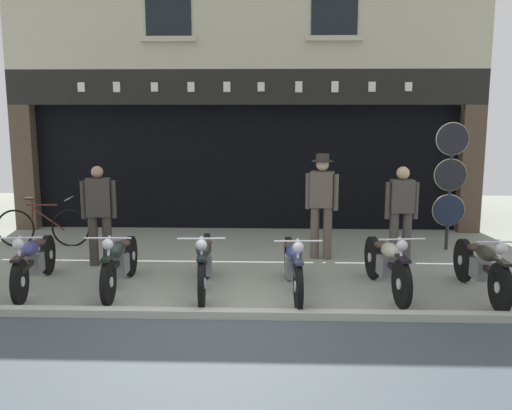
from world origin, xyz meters
The scene contains 14 objects.
ground centered at (0.00, -0.98, -0.04)m, with size 21.66×22.00×0.18m.
shop_facade centered at (0.00, 7.03, 1.67)m, with size 9.96×4.42×6.04m.
motorcycle_far_left centered at (-2.81, 1.15, 0.41)m, with size 0.62×2.00×0.90m.
motorcycle_left centered at (-1.57, 1.14, 0.42)m, with size 0.62×1.94×0.90m.
motorcycle_center_left centered at (-0.36, 1.09, 0.43)m, with size 0.62×2.09×0.93m.
motorcycle_center centered at (0.89, 1.04, 0.42)m, with size 0.62×2.03×0.91m.
motorcycle_center_right centered at (2.20, 1.15, 0.42)m, with size 0.62×1.95×0.91m.
motorcycle_right centered at (3.47, 1.04, 0.42)m, with size 0.62×1.94×0.91m.
salesman_left centered at (-2.22, 2.38, 0.90)m, with size 0.55×0.28×1.64m.
shopkeeper_center centered at (1.42, 2.92, 1.01)m, with size 0.55×0.36×1.79m.
salesman_right centered at (2.76, 2.90, 0.88)m, with size 0.56×0.25×1.59m.
tyre_sign_pole centered at (3.75, 3.61, 1.34)m, with size 0.58×0.06×2.30m.
advert_board_near centered at (-1.32, 5.40, 1.60)m, with size 0.77×0.03×0.98m.
leaning_bicycle centered at (-3.69, 3.63, 0.38)m, with size 1.73×0.50×0.95m.
Camera 1 is at (0.64, -6.72, 2.62)m, focal length 40.55 mm.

